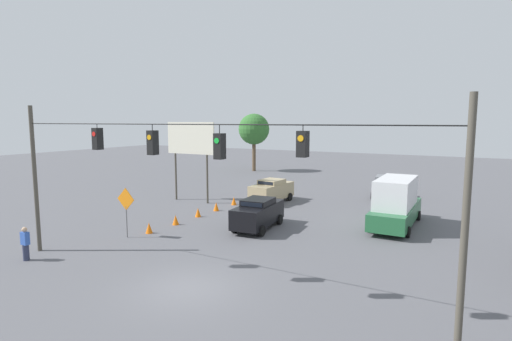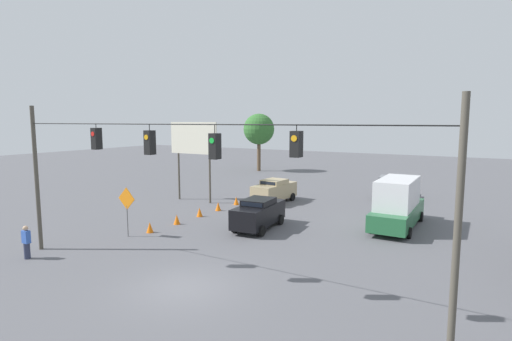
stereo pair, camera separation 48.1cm
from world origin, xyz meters
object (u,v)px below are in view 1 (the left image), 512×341
(traffic_cone_second, at_px, (176,220))
(traffic_cone_fifth, at_px, (234,201))
(traffic_cone_fourth, at_px, (216,207))
(sedan_grey_oncoming_deep, at_px, (386,186))
(work_zone_sign, at_px, (126,203))
(overhead_signal_span, at_px, (184,173))
(traffic_cone_nearest, at_px, (149,228))
(sedan_black_withflow_mid, at_px, (258,213))
(tree_horizon_left, at_px, (254,129))
(traffic_cone_third, at_px, (198,212))
(sedan_tan_withflow_far, at_px, (272,190))
(pedestrian, at_px, (25,244))
(roadside_billboard, at_px, (191,143))
(box_truck_green_oncoming_far, at_px, (396,203))

(traffic_cone_second, bearing_deg, traffic_cone_fifth, -90.12)
(traffic_cone_fourth, bearing_deg, traffic_cone_second, 90.07)
(sedan_grey_oncoming_deep, distance_m, traffic_cone_fifth, 13.36)
(traffic_cone_fifth, distance_m, work_zone_sign, 10.58)
(sedan_grey_oncoming_deep, distance_m, traffic_cone_second, 18.77)
(overhead_signal_span, bearing_deg, traffic_cone_second, -47.32)
(traffic_cone_nearest, distance_m, traffic_cone_fourth, 6.79)
(traffic_cone_fifth, bearing_deg, sedan_black_withflow_mid, 134.07)
(traffic_cone_fourth, relative_size, tree_horizon_left, 0.08)
(traffic_cone_third, distance_m, work_zone_sign, 6.13)
(traffic_cone_nearest, height_order, tree_horizon_left, tree_horizon_left)
(sedan_tan_withflow_far, bearing_deg, traffic_cone_fourth, 65.54)
(overhead_signal_span, xyz_separation_m, traffic_cone_nearest, (6.86, -5.08, -4.28))
(overhead_signal_span, distance_m, sedan_black_withflow_mid, 9.95)
(sedan_tan_withflow_far, relative_size, traffic_cone_fifth, 7.14)
(pedestrian, bearing_deg, traffic_cone_second, -102.52)
(work_zone_sign, bearing_deg, pedestrian, 75.38)
(overhead_signal_span, relative_size, roadside_billboard, 2.97)
(overhead_signal_span, distance_m, work_zone_sign, 8.69)
(overhead_signal_span, distance_m, pedestrian, 9.52)
(traffic_cone_third, distance_m, traffic_cone_fourth, 2.15)
(pedestrian, bearing_deg, traffic_cone_nearest, -105.97)
(roadside_billboard, bearing_deg, sedan_grey_oncoming_deep, -145.08)
(traffic_cone_second, relative_size, tree_horizon_left, 0.08)
(traffic_cone_fifth, relative_size, pedestrian, 0.39)
(box_truck_green_oncoming_far, relative_size, sedan_tan_withflow_far, 1.53)
(overhead_signal_span, xyz_separation_m, sedan_black_withflow_mid, (1.74, -9.10, -3.63))
(sedan_black_withflow_mid, height_order, pedestrian, sedan_black_withflow_mid)
(traffic_cone_fourth, height_order, work_zone_sign, work_zone_sign)
(traffic_cone_fifth, bearing_deg, traffic_cone_second, 89.88)
(sedan_black_withflow_mid, bearing_deg, traffic_cone_third, -6.92)
(overhead_signal_span, xyz_separation_m, work_zone_sign, (7.34, -3.85, -2.61))
(traffic_cone_fourth, bearing_deg, sedan_black_withflow_mid, 151.22)
(roadside_billboard, xyz_separation_m, pedestrian, (-1.89, 14.97, -3.99))
(traffic_cone_fourth, bearing_deg, traffic_cone_fifth, -90.49)
(traffic_cone_third, bearing_deg, traffic_cone_fourth, -90.87)
(sedan_tan_withflow_far, xyz_separation_m, traffic_cone_fourth, (2.17, 4.76, -0.66))
(roadside_billboard, relative_size, tree_horizon_left, 0.86)
(sedan_tan_withflow_far, xyz_separation_m, traffic_cone_second, (2.16, 9.29, -0.66))
(sedan_grey_oncoming_deep, height_order, traffic_cone_second, sedan_grey_oncoming_deep)
(traffic_cone_second, bearing_deg, tree_horizon_left, -70.99)
(overhead_signal_span, bearing_deg, box_truck_green_oncoming_far, -112.17)
(box_truck_green_oncoming_far, bearing_deg, traffic_cone_fourth, 8.08)
(sedan_black_withflow_mid, bearing_deg, work_zone_sign, 43.18)
(sedan_tan_withflow_far, bearing_deg, work_zone_sign, 77.90)
(sedan_tan_withflow_far, bearing_deg, overhead_signal_span, 105.47)
(work_zone_sign, distance_m, tree_horizon_left, 31.35)
(sedan_grey_oncoming_deep, relative_size, pedestrian, 2.82)
(box_truck_green_oncoming_far, height_order, roadside_billboard, roadside_billboard)
(traffic_cone_nearest, height_order, work_zone_sign, work_zone_sign)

